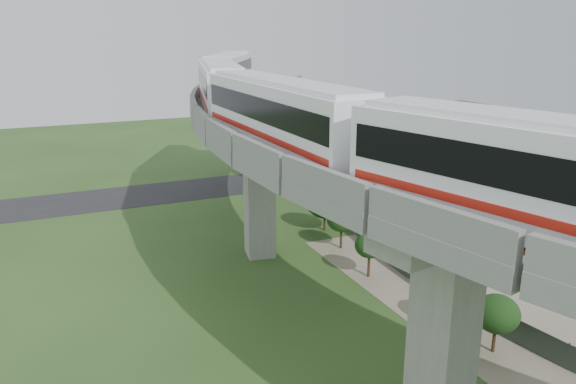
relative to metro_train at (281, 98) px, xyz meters
name	(u,v)px	position (x,y,z in m)	size (l,w,h in m)	color
ground	(310,319)	(-0.62, -5.70, -12.31)	(160.00, 160.00, 0.00)	#2C481C
dirt_lot	(515,289)	(13.38, -7.70, -12.29)	(18.00, 26.00, 0.04)	#7F735C
asphalt_road	(185,190)	(-0.62, 24.30, -12.29)	(60.00, 8.00, 0.03)	#232326
viaduct	(372,163)	(3.22, -5.70, -3.26)	(19.58, 73.98, 11.40)	#99968E
metro_train	(281,98)	(0.00, 0.00, 0.00)	(13.36, 61.04, 3.64)	white
fence	(444,278)	(9.13, -5.70, -11.56)	(3.87, 38.73, 1.50)	#2D382D
tree_0	(312,179)	(9.99, 15.34, -10.09)	(1.98, 1.98, 3.07)	#382314
tree_1	(324,188)	(10.15, 13.22, -10.41)	(2.35, 2.35, 2.90)	#382314
tree_2	(325,203)	(7.18, 7.37, -9.88)	(3.09, 3.09, 3.75)	#382314
tree_3	(342,219)	(6.44, 3.21, -9.90)	(2.30, 2.30, 3.39)	#382314
tree_4	(370,246)	(5.61, -2.13, -9.99)	(2.03, 2.03, 3.19)	#382314
tree_5	(463,296)	(6.42, -10.45, -10.10)	(2.05, 2.05, 3.09)	#382314
tree_6	(497,314)	(6.61, -12.82, -10.06)	(2.36, 2.36, 3.26)	#382314
car_red	(576,281)	(16.85, -9.40, -11.63)	(1.34, 3.85, 1.27)	#A61E0F
car_dark	(417,239)	(12.19, 1.35, -11.75)	(1.45, 3.58, 1.04)	black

